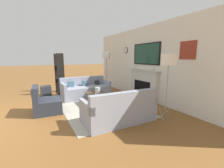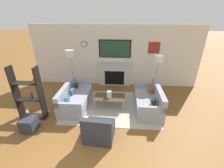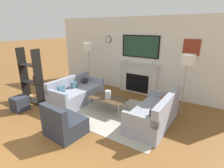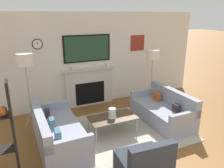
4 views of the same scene
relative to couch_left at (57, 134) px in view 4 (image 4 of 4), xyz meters
name	(u,v)px [view 4 (image 4 of 4)]	position (x,y,z in m)	size (l,w,h in m)	color
fireplace_wall	(88,64)	(1.33, 1.93, 0.95)	(7.42, 0.28, 2.70)	silver
area_rug	(115,132)	(1.32, 0.00, -0.28)	(3.27, 2.26, 0.01)	#ACA797
couch_left	(57,134)	(0.00, 0.00, 0.00)	(0.89, 1.85, 0.79)	#8E92A2
couch_right	(163,111)	(2.66, 0.00, 0.00)	(0.83, 1.76, 0.82)	#8E92A2
armchair	(144,165)	(1.11, -1.54, -0.03)	(0.82, 0.78, 0.79)	#292E38
coffee_table	(112,118)	(1.26, 0.02, 0.08)	(1.08, 0.60, 0.40)	#4C3823
hurricane_candle	(112,113)	(1.25, 0.01, 0.21)	(0.19, 0.19, 0.22)	silver
floor_lamp_left	(25,61)	(-0.40, 1.14, 1.34)	(0.37, 0.37, 1.81)	#9E998E
floor_lamp_right	(153,55)	(3.05, 1.14, 1.21)	(0.38, 0.38, 1.67)	#9E998E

